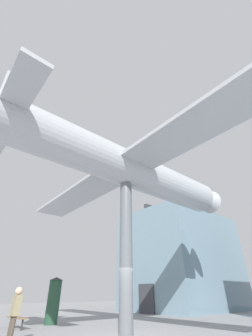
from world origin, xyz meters
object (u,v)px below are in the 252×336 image
at_px(suspended_airplane, 130,169).
at_px(info_kiosk, 54,299).
at_px(visitor_person, 15,310).
at_px(plaza_bench, 17,318).
at_px(support_pylon_central, 126,250).

xyz_separation_m(suspended_airplane, info_kiosk, (-6.23, -0.43, -6.31)).
distance_m(visitor_person, info_kiosk, 5.86).
height_order(suspended_airplane, plaza_bench, suspended_airplane).
xyz_separation_m(support_pylon_central, info_kiosk, (-6.22, -0.17, -2.04)).
height_order(support_pylon_central, suspended_airplane, suspended_airplane).
xyz_separation_m(visitor_person, info_kiosk, (-4.58, 3.64, 0.22)).
bearing_deg(suspended_airplane, visitor_person, -110.08).
bearing_deg(plaza_bench, visitor_person, -21.11).
bearing_deg(plaza_bench, suspended_airplane, 23.72).
bearing_deg(info_kiosk, support_pylon_central, 1.56).
bearing_deg(suspended_airplane, support_pylon_central, -90.00).
distance_m(plaza_bench, info_kiosk, 2.29).
xyz_separation_m(support_pylon_central, visitor_person, (-1.64, -3.81, -2.27)).
relative_size(visitor_person, plaza_bench, 0.97).
relative_size(suspended_airplane, visitor_person, 11.91).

